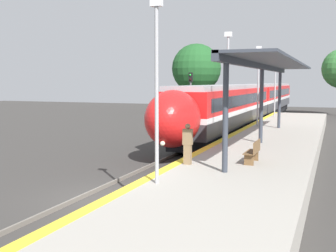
{
  "coord_description": "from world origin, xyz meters",
  "views": [
    {
      "loc": [
        7.53,
        -12.8,
        4.16
      ],
      "look_at": [
        0.59,
        4.73,
        2.17
      ],
      "focal_mm": 45.0,
      "sensor_mm": 36.0,
      "label": 1
    }
  ],
  "objects": [
    {
      "name": "person_waiting",
      "position": [
        2.35,
        2.35,
        1.79
      ],
      "size": [
        0.36,
        0.22,
        1.58
      ],
      "color": "#7F6647",
      "rests_on": "platform_right"
    },
    {
      "name": "platform_right",
      "position": [
        4.27,
        0.0,
        0.49
      ],
      "size": [
        5.17,
        64.0,
        0.99
      ],
      "color": "#9E998E",
      "rests_on": "ground_plane"
    },
    {
      "name": "lamppost_far",
      "position": [
        2.44,
        17.52,
        4.21
      ],
      "size": [
        0.36,
        0.2,
        5.67
      ],
      "color": "#9E9EA3",
      "rests_on": "platform_right"
    },
    {
      "name": "platform_bench",
      "position": [
        4.67,
        3.55,
        1.44
      ],
      "size": [
        0.44,
        1.41,
        0.89
      ],
      "color": "brown",
      "rests_on": "platform_right"
    },
    {
      "name": "station_canopy",
      "position": [
        4.6,
        9.19,
        4.88
      ],
      "size": [
        2.02,
        18.37,
        4.17
      ],
      "color": "#333842",
      "rests_on": "platform_right"
    },
    {
      "name": "rail_left",
      "position": [
        -0.72,
        0.0,
        0.07
      ],
      "size": [
        0.08,
        90.0,
        0.15
      ],
      "primitive_type": "cube",
      "color": "slate",
      "rests_on": "ground_plane"
    },
    {
      "name": "lamppost_near",
      "position": [
        2.44,
        -0.88,
        4.21
      ],
      "size": [
        0.36,
        0.2,
        5.67
      ],
      "color": "#9E9EA3",
      "rests_on": "platform_right"
    },
    {
      "name": "ground_plane",
      "position": [
        0.0,
        0.0,
        0.0
      ],
      "size": [
        120.0,
        120.0,
        0.0
      ],
      "primitive_type": "plane",
      "color": "#383533"
    },
    {
      "name": "railway_signal",
      "position": [
        -2.46,
        17.01,
        2.93
      ],
      "size": [
        0.28,
        0.28,
        4.84
      ],
      "color": "#59595E",
      "rests_on": "ground_plane"
    },
    {
      "name": "train",
      "position": [
        0.0,
        28.01,
        2.25
      ],
      "size": [
        2.84,
        45.82,
        3.92
      ],
      "color": "black",
      "rests_on": "ground_plane"
    },
    {
      "name": "lamppost_mid",
      "position": [
        2.44,
        8.32,
        4.21
      ],
      "size": [
        0.36,
        0.2,
        5.67
      ],
      "color": "#9E9EA3",
      "rests_on": "platform_right"
    },
    {
      "name": "lamppost_farthest",
      "position": [
        2.44,
        26.73,
        4.21
      ],
      "size": [
        0.36,
        0.2,
        5.67
      ],
      "color": "#9E9EA3",
      "rests_on": "platform_right"
    },
    {
      "name": "rail_right",
      "position": [
        0.72,
        0.0,
        0.07
      ],
      "size": [
        0.08,
        90.0,
        0.15
      ],
      "primitive_type": "cube",
      "color": "slate",
      "rests_on": "ground_plane"
    },
    {
      "name": "background_tree_left",
      "position": [
        -10.08,
        42.15,
        5.95
      ],
      "size": [
        6.68,
        6.68,
        9.29
      ],
      "color": "brown",
      "rests_on": "ground_plane"
    }
  ]
}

